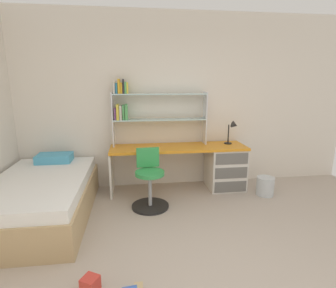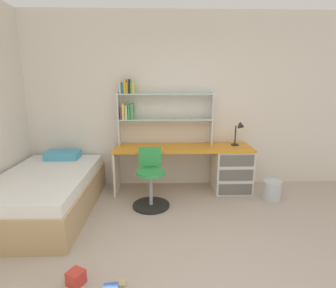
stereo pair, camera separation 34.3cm
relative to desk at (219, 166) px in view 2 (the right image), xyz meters
The scene contains 9 objects.
room_shell 2.38m from the desk, 150.25° to the right, with size 6.01×6.42×2.79m.
desk is the anchor object (origin of this frame).
bookshelf_hutch 1.42m from the desk, behind, with size 1.49×0.22×1.04m.
desk_lamp 0.66m from the desk, ahead, with size 0.20×0.17×0.38m.
swivel_chair 1.20m from the desk, 153.31° to the right, with size 0.52×0.52×0.82m.
bed_platform 2.56m from the desk, 164.82° to the right, with size 1.18×1.94×0.66m.
waste_bin 0.87m from the desk, 27.86° to the right, with size 0.27×0.27×0.29m, color silver.
toy_block_red_0 2.66m from the desk, 129.32° to the right, with size 0.13×0.13×0.13m, color red.
toy_block_natural_1 2.50m from the desk, 121.00° to the right, with size 0.07×0.07×0.07m, color tan.
Camera 2 is at (-0.37, -1.63, 1.71)m, focal length 28.39 mm.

